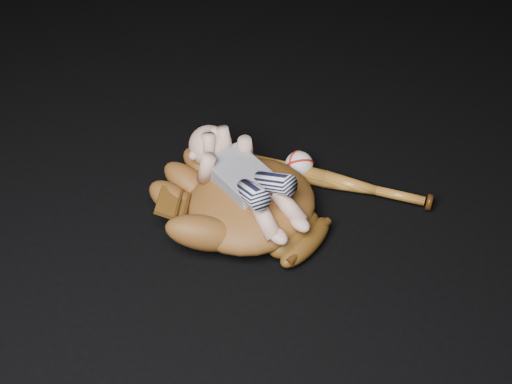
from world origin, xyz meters
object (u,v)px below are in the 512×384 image
at_px(newborn_baby, 248,179).
at_px(baseball_bat, 336,181).
at_px(baseball, 299,165).
at_px(baseball_glove, 251,199).

bearing_deg(newborn_baby, baseball_bat, -10.48).
xyz_separation_m(newborn_baby, baseball, (0.18, 0.07, -0.09)).
bearing_deg(baseball_bat, baseball_glove, 179.11).
relative_size(baseball_glove, baseball_bat, 0.93).
height_order(baseball_bat, baseball, baseball).
height_order(newborn_baby, baseball_bat, newborn_baby).
relative_size(baseball_glove, baseball, 6.24).
relative_size(baseball_glove, newborn_baby, 1.19).
bearing_deg(baseball, newborn_baby, -158.84).
distance_m(baseball_glove, baseball, 0.20).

